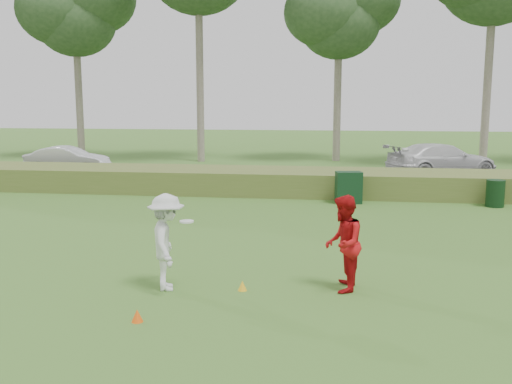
# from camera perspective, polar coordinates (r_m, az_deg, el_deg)

# --- Properties ---
(ground) EXTENTS (120.00, 120.00, 0.00)m
(ground) POSITION_cam_1_polar(r_m,az_deg,el_deg) (10.97, -2.97, -10.04)
(ground) COLOR #356521
(ground) RESTS_ON ground
(reed_strip) EXTENTS (80.00, 3.00, 0.90)m
(reed_strip) POSITION_cam_1_polar(r_m,az_deg,el_deg) (22.48, 2.85, 1.07)
(reed_strip) COLOR #4F6327
(reed_strip) RESTS_ON ground
(park_road) EXTENTS (80.00, 6.00, 0.06)m
(park_road) POSITION_cam_1_polar(r_m,az_deg,el_deg) (27.47, 3.79, 1.65)
(park_road) COLOR #2D2D2D
(park_road) RESTS_ON ground
(tree_2) EXTENTS (6.50, 6.50, 12.00)m
(tree_2) POSITION_cam_1_polar(r_m,az_deg,el_deg) (38.11, -17.66, 16.83)
(tree_2) COLOR gray
(tree_2) RESTS_ON ground
(tree_4) EXTENTS (6.24, 6.24, 11.50)m
(tree_4) POSITION_cam_1_polar(r_m,az_deg,el_deg) (35.03, 8.33, 17.24)
(tree_4) COLOR gray
(tree_4) RESTS_ON ground
(player_white) EXTENTS (1.04, 1.35, 1.86)m
(player_white) POSITION_cam_1_polar(r_m,az_deg,el_deg) (11.05, -8.92, -4.97)
(player_white) COLOR silver
(player_white) RESTS_ON ground
(player_red) EXTENTS (0.76, 0.95, 1.85)m
(player_red) POSITION_cam_1_polar(r_m,az_deg,el_deg) (10.96, 8.71, -5.11)
(player_red) COLOR #B70F13
(player_red) RESTS_ON ground
(cone_orange) EXTENTS (0.19, 0.19, 0.21)m
(cone_orange) POSITION_cam_1_polar(r_m,az_deg,el_deg) (9.78, -11.79, -12.01)
(cone_orange) COLOR #FF580D
(cone_orange) RESTS_ON ground
(cone_yellow) EXTENTS (0.18, 0.18, 0.19)m
(cone_yellow) POSITION_cam_1_polar(r_m,az_deg,el_deg) (11.06, -1.37, -9.34)
(cone_yellow) COLOR yellow
(cone_yellow) RESTS_ON ground
(utility_cabinet) EXTENTS (0.98, 0.71, 1.12)m
(utility_cabinet) POSITION_cam_1_polar(r_m,az_deg,el_deg) (20.41, 9.24, 0.45)
(utility_cabinet) COLOR black
(utility_cabinet) RESTS_ON ground
(trash_bin) EXTENTS (0.79, 0.79, 0.93)m
(trash_bin) POSITION_cam_1_polar(r_m,az_deg,el_deg) (21.13, 22.81, -0.12)
(trash_bin) COLOR black
(trash_bin) RESTS_ON ground
(car_mid) EXTENTS (4.07, 1.63, 1.32)m
(car_mid) POSITION_cam_1_polar(r_m,az_deg,el_deg) (29.50, -18.32, 3.07)
(car_mid) COLOR silver
(car_mid) RESTS_ON park_road
(car_right) EXTENTS (5.72, 4.07, 1.54)m
(car_right) POSITION_cam_1_polar(r_m,az_deg,el_deg) (28.34, 18.09, 3.07)
(car_right) COLOR silver
(car_right) RESTS_ON park_road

